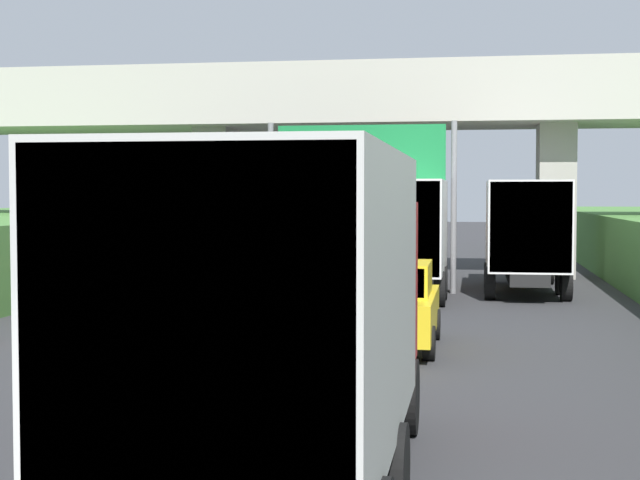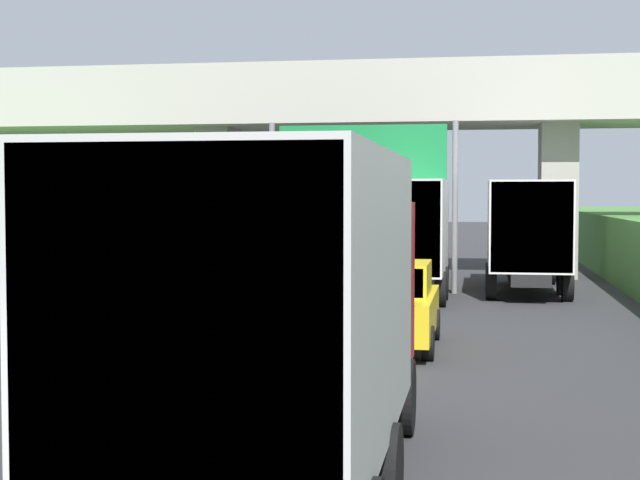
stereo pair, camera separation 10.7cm
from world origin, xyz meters
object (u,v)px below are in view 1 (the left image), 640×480
object	(u,v)px
truck_red	(288,308)
construction_barrel_4	(115,285)
overhead_highway_sign	(361,167)
construction_barrel_3	(55,300)
car_white	(381,231)
truck_orange	(406,232)
truck_silver	(524,230)
car_yellow	(390,305)

from	to	relation	value
truck_red	construction_barrel_4	world-z (taller)	truck_red
overhead_highway_sign	construction_barrel_3	xyz separation A→B (m)	(-6.68, -7.39, -3.43)
construction_barrel_4	truck_red	bearing A→B (deg)	-63.41
truck_red	construction_barrel_3	xyz separation A→B (m)	(-8.34, 12.69, -1.47)
overhead_highway_sign	car_white	distance (m)	26.25
truck_orange	construction_barrel_3	distance (m)	10.37
car_white	truck_silver	bearing A→B (deg)	-74.68
truck_silver	truck_red	size ratio (longest dim) A/B	1.00
truck_red	car_white	world-z (taller)	truck_red
car_white	construction_barrel_3	distance (m)	33.74
construction_barrel_3	construction_barrel_4	bearing A→B (deg)	89.55
overhead_highway_sign	car_yellow	xyz separation A→B (m)	(1.85, -10.63, -3.03)
truck_red	truck_silver	bearing A→B (deg)	80.88
construction_barrel_3	truck_orange	bearing A→B (deg)	37.19
overhead_highway_sign	construction_barrel_4	size ratio (longest dim) A/B	6.53
car_white	car_yellow	size ratio (longest dim) A/B	1.00
truck_red	car_yellow	world-z (taller)	truck_red
truck_red	car_white	xyz separation A→B (m)	(-3.59, 46.09, -1.08)
car_yellow	construction_barrel_4	distance (m)	11.12
truck_orange	construction_barrel_4	xyz separation A→B (m)	(-8.15, -2.28, -1.47)
overhead_highway_sign	truck_silver	size ratio (longest dim) A/B	0.81
truck_silver	truck_red	bearing A→B (deg)	-99.12
car_yellow	construction_barrel_4	world-z (taller)	car_yellow
truck_red	car_yellow	xyz separation A→B (m)	(0.19, 9.45, -1.08)
construction_barrel_3	construction_barrel_4	distance (m)	3.92
car_yellow	construction_barrel_4	bearing A→B (deg)	139.91
truck_orange	truck_red	bearing A→B (deg)	-89.49
car_white	construction_barrel_4	distance (m)	29.86
car_white	truck_red	bearing A→B (deg)	-85.55
car_white	car_yellow	bearing A→B (deg)	-84.12
truck_orange	construction_barrel_4	distance (m)	8.59
truck_silver	car_yellow	xyz separation A→B (m)	(-3.15, -11.36, -1.08)
construction_barrel_3	car_yellow	bearing A→B (deg)	-20.78
construction_barrel_4	overhead_highway_sign	bearing A→B (deg)	27.59
overhead_highway_sign	construction_barrel_3	bearing A→B (deg)	-132.10
construction_barrel_3	overhead_highway_sign	bearing A→B (deg)	47.90
truck_silver	truck_orange	bearing A→B (deg)	-151.37
truck_silver	construction_barrel_3	xyz separation A→B (m)	(-11.68, -8.12, -1.47)
car_white	construction_barrel_3	bearing A→B (deg)	-98.11
overhead_highway_sign	truck_orange	size ratio (longest dim) A/B	0.81
truck_red	construction_barrel_3	bearing A→B (deg)	123.33
overhead_highway_sign	car_white	world-z (taller)	overhead_highway_sign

